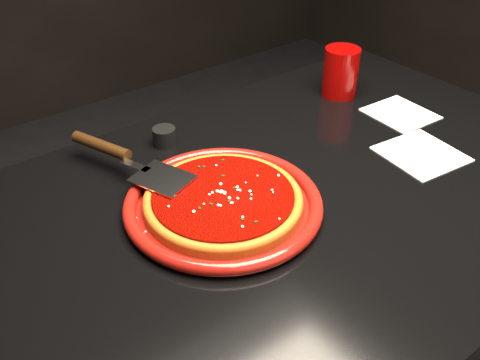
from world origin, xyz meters
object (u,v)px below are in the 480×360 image
Objects in this scene: plate at (223,204)px; pizza_server at (130,159)px; cup at (341,72)px; table at (291,322)px; ramekin at (164,136)px.

pizza_server is at bearing 113.09° from plate.
cup is (0.56, 0.01, 0.01)m from pizza_server.
table is 0.50m from ramekin.
table is at bearing -62.91° from pizza_server.
cup reaches higher than plate.
cup reaches higher than ramekin.
pizza_server is 0.57m from cup.
plate is at bearing -98.01° from ramekin.
pizza_server is 2.87× the size of cup.
ramekin is (0.04, 0.25, 0.01)m from plate.
ramekin reaches higher than table.
plate is at bearing -158.55° from cup.
pizza_server reaches higher than table.
cup reaches higher than table.
plate is 0.25m from ramekin.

